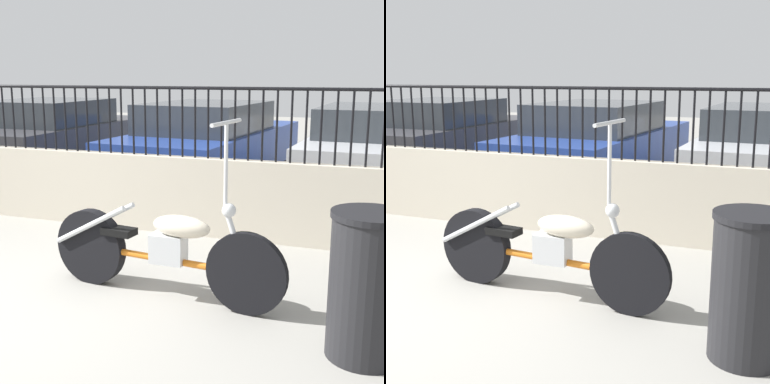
% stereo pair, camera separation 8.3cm
% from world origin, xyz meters
% --- Properties ---
extents(low_wall, '(9.45, 0.18, 0.89)m').
position_xyz_m(low_wall, '(0.00, 2.54, 0.45)').
color(low_wall, beige).
rests_on(low_wall, ground_plane).
extents(fence_railing, '(9.45, 0.04, 0.79)m').
position_xyz_m(fence_railing, '(-0.00, 2.54, 1.40)').
color(fence_railing, black).
rests_on(fence_railing, low_wall).
extents(motorcycle_orange, '(2.11, 0.54, 1.49)m').
position_xyz_m(motorcycle_orange, '(1.10, 0.77, 0.41)').
color(motorcycle_orange, black).
rests_on(motorcycle_orange, ground_plane).
extents(trash_bin, '(0.51, 0.51, 0.98)m').
position_xyz_m(trash_bin, '(2.80, 0.32, 0.49)').
color(trash_bin, black).
rests_on(trash_bin, ground_plane).
extents(car_dark_grey, '(1.92, 4.22, 1.36)m').
position_xyz_m(car_dark_grey, '(-2.88, 5.27, 0.69)').
color(car_dark_grey, black).
rests_on(car_dark_grey, ground_plane).
extents(car_blue, '(2.19, 4.71, 1.36)m').
position_xyz_m(car_blue, '(0.08, 5.40, 0.69)').
color(car_blue, black).
rests_on(car_blue, ground_plane).
extents(car_silver, '(2.10, 4.56, 1.35)m').
position_xyz_m(car_silver, '(2.79, 5.37, 0.69)').
color(car_silver, black).
rests_on(car_silver, ground_plane).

